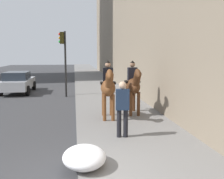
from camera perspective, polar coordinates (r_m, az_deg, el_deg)
sidewalk_slab at (r=6.19m, az=10.57°, el=-17.30°), size 120.00×3.59×0.12m
mounted_horse_near at (r=10.51m, az=-0.81°, el=0.58°), size 2.15×0.65×2.27m
mounted_horse_far at (r=11.35m, az=4.40°, el=0.94°), size 2.15×0.60×2.24m
pedestrian_greeting at (r=8.20m, az=2.20°, el=-3.36°), size 0.31×0.43×1.70m
car_near_lane at (r=19.39m, az=-19.08°, el=1.52°), size 4.39×1.89×1.44m
traffic_light_near_curb at (r=16.78m, az=-10.05°, el=7.46°), size 0.20×0.44×3.96m
snow_pile_near at (r=6.33m, az=-5.83°, el=-13.86°), size 1.27×0.98×0.44m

